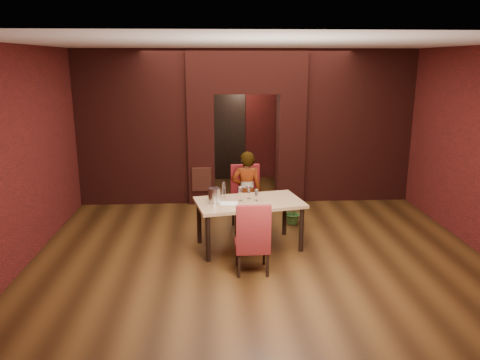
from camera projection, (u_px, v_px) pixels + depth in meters
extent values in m
plane|color=#442911|center=(254.00, 232.00, 8.30)|extent=(8.00, 8.00, 0.00)
cube|color=silver|center=(255.00, 45.00, 7.51)|extent=(7.00, 8.00, 0.04)
cube|color=maroon|center=(241.00, 116.00, 11.77)|extent=(7.00, 0.04, 3.20)
cube|color=maroon|center=(295.00, 223.00, 4.04)|extent=(7.00, 0.04, 3.20)
cube|color=maroon|center=(43.00, 146.00, 7.71)|extent=(0.04, 8.00, 3.20)
cube|color=maroon|center=(455.00, 142.00, 8.10)|extent=(0.04, 8.00, 3.20)
cube|color=maroon|center=(201.00, 149.00, 9.90)|extent=(0.55, 0.55, 2.30)
cube|color=maroon|center=(290.00, 148.00, 10.00)|extent=(0.55, 0.55, 2.30)
cube|color=maroon|center=(246.00, 71.00, 9.55)|extent=(2.45, 0.55, 0.90)
cube|color=maroon|center=(133.00, 128.00, 9.71)|extent=(2.28, 0.35, 3.20)
cube|color=maroon|center=(357.00, 126.00, 9.97)|extent=(2.28, 0.35, 3.20)
cube|color=#AB4A31|center=(202.00, 179.00, 9.76)|extent=(0.40, 0.03, 0.50)
cube|color=black|center=(225.00, 138.00, 11.83)|extent=(0.90, 0.08, 2.10)
cube|color=black|center=(225.00, 138.00, 11.79)|extent=(1.02, 0.04, 2.22)
cube|color=tan|center=(249.00, 224.00, 7.57)|extent=(1.83, 1.25, 0.78)
cube|color=maroon|center=(247.00, 198.00, 8.35)|extent=(0.56, 0.56, 1.14)
cube|color=maroon|center=(252.00, 237.00, 6.66)|extent=(0.49, 0.49, 1.06)
imported|color=white|center=(247.00, 191.00, 8.26)|extent=(0.55, 0.39, 1.44)
cube|color=white|center=(229.00, 203.00, 7.35)|extent=(0.29, 0.22, 0.00)
cylinder|color=#B5B5BC|center=(214.00, 196.00, 7.35)|extent=(0.20, 0.20, 0.24)
cylinder|color=white|center=(224.00, 190.00, 7.63)|extent=(0.06, 0.06, 0.27)
imported|color=#36682B|center=(294.00, 212.00, 8.68)|extent=(0.41, 0.36, 0.45)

